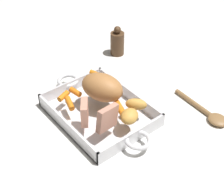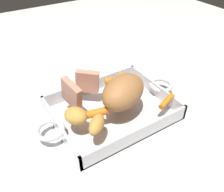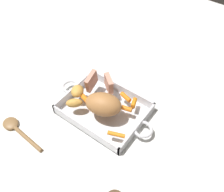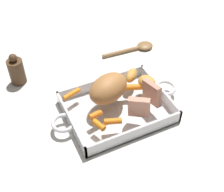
{
  "view_description": "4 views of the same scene",
  "coord_description": "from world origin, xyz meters",
  "px_view_note": "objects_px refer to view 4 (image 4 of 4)",
  "views": [
    {
      "loc": [
        -0.63,
        0.45,
        0.7
      ],
      "look_at": [
        -0.03,
        -0.03,
        0.08
      ],
      "focal_mm": 53.18,
      "sensor_mm": 36.0,
      "label": 1
    },
    {
      "loc": [
        -0.26,
        -0.41,
        0.44
      ],
      "look_at": [
        0.0,
        0.0,
        0.06
      ],
      "focal_mm": 37.02,
      "sensor_mm": 36.0,
      "label": 2
    },
    {
      "loc": [
        0.38,
        -0.46,
        0.81
      ],
      "look_at": [
        0.02,
        0.03,
        0.08
      ],
      "focal_mm": 40.36,
      "sensor_mm": 36.0,
      "label": 3
    },
    {
      "loc": [
        0.3,
        0.61,
        0.74
      ],
      "look_at": [
        0.01,
        -0.01,
        0.06
      ],
      "focal_mm": 50.44,
      "sensor_mm": 36.0,
      "label": 4
    }
  ],
  "objects_px": {
    "baby_carrot_southwest": "(72,94)",
    "baby_carrot_center_right": "(99,125)",
    "baby_carrot_northeast": "(95,115)",
    "pepper_mill": "(16,71)",
    "potato_golden_small": "(147,82)",
    "serving_spoon": "(137,48)",
    "roast_slice_outer": "(152,93)",
    "potato_golden_large": "(131,75)",
    "baby_carrot_center_left": "(113,121)",
    "roast_slice_thin": "(139,107)",
    "roasting_dish": "(117,109)",
    "pork_roast": "(108,88)",
    "baby_carrot_southeast": "(132,87)"
  },
  "relations": [
    {
      "from": "pepper_mill",
      "to": "roast_slice_outer",
      "type": "bearing_deg",
      "value": 137.24
    },
    {
      "from": "baby_carrot_center_left",
      "to": "potato_golden_small",
      "type": "relative_size",
      "value": 0.87
    },
    {
      "from": "baby_carrot_southwest",
      "to": "serving_spoon",
      "type": "bearing_deg",
      "value": -151.79
    },
    {
      "from": "baby_carrot_southwest",
      "to": "baby_carrot_northeast",
      "type": "bearing_deg",
      "value": 106.11
    },
    {
      "from": "potato_golden_small",
      "to": "baby_carrot_center_right",
      "type": "bearing_deg",
      "value": 23.56
    },
    {
      "from": "pepper_mill",
      "to": "baby_carrot_center_left",
      "type": "bearing_deg",
      "value": 119.6
    },
    {
      "from": "potato_golden_large",
      "to": "roast_slice_outer",
      "type": "bearing_deg",
      "value": 94.49
    },
    {
      "from": "baby_carrot_southwest",
      "to": "baby_carrot_center_right",
      "type": "relative_size",
      "value": 1.49
    },
    {
      "from": "baby_carrot_center_left",
      "to": "potato_golden_small",
      "type": "xyz_separation_m",
      "value": [
        -0.17,
        -0.09,
        0.01
      ]
    },
    {
      "from": "baby_carrot_southeast",
      "to": "pepper_mill",
      "type": "distance_m",
      "value": 0.4
    },
    {
      "from": "baby_carrot_center_right",
      "to": "baby_carrot_southwest",
      "type": "bearing_deg",
      "value": -80.21
    },
    {
      "from": "roast_slice_outer",
      "to": "roast_slice_thin",
      "type": "relative_size",
      "value": 1.09
    },
    {
      "from": "potato_golden_small",
      "to": "serving_spoon",
      "type": "bearing_deg",
      "value": -112.39
    },
    {
      "from": "potato_golden_large",
      "to": "potato_golden_small",
      "type": "height_order",
      "value": "potato_golden_small"
    },
    {
      "from": "baby_carrot_center_right",
      "to": "roasting_dish",
      "type": "bearing_deg",
      "value": -143.04
    },
    {
      "from": "baby_carrot_southwest",
      "to": "pepper_mill",
      "type": "xyz_separation_m",
      "value": [
        0.13,
        -0.19,
        -0.0
      ]
    },
    {
      "from": "pork_roast",
      "to": "potato_golden_small",
      "type": "xyz_separation_m",
      "value": [
        -0.13,
        0.0,
        -0.02
      ]
    },
    {
      "from": "baby_carrot_southwest",
      "to": "baby_carrot_northeast",
      "type": "xyz_separation_m",
      "value": [
        -0.03,
        0.11,
        0.0
      ]
    },
    {
      "from": "pork_roast",
      "to": "potato_golden_small",
      "type": "distance_m",
      "value": 0.13
    },
    {
      "from": "potato_golden_small",
      "to": "roasting_dish",
      "type": "bearing_deg",
      "value": 10.41
    },
    {
      "from": "baby_carrot_southwest",
      "to": "baby_carrot_southeast",
      "type": "distance_m",
      "value": 0.19
    },
    {
      "from": "roast_slice_thin",
      "to": "baby_carrot_northeast",
      "type": "distance_m",
      "value": 0.13
    },
    {
      "from": "baby_carrot_center_right",
      "to": "serving_spoon",
      "type": "distance_m",
      "value": 0.45
    },
    {
      "from": "pork_roast",
      "to": "pepper_mill",
      "type": "height_order",
      "value": "pork_roast"
    },
    {
      "from": "roast_slice_outer",
      "to": "potato_golden_large",
      "type": "height_order",
      "value": "roast_slice_outer"
    },
    {
      "from": "roast_slice_outer",
      "to": "pepper_mill",
      "type": "relative_size",
      "value": 0.59
    },
    {
      "from": "roasting_dish",
      "to": "baby_carrot_center_left",
      "type": "bearing_deg",
      "value": 55.61
    },
    {
      "from": "roasting_dish",
      "to": "pepper_mill",
      "type": "relative_size",
      "value": 3.6
    },
    {
      "from": "roast_slice_outer",
      "to": "baby_carrot_center_left",
      "type": "relative_size",
      "value": 1.36
    },
    {
      "from": "pork_roast",
      "to": "pepper_mill",
      "type": "distance_m",
      "value": 0.34
    },
    {
      "from": "roast_slice_thin",
      "to": "potato_golden_small",
      "type": "xyz_separation_m",
      "value": [
        -0.08,
        -0.1,
        -0.01
      ]
    },
    {
      "from": "roasting_dish",
      "to": "baby_carrot_northeast",
      "type": "relative_size",
      "value": 10.64
    },
    {
      "from": "roasting_dish",
      "to": "pork_roast",
      "type": "distance_m",
      "value": 0.08
    },
    {
      "from": "roasting_dish",
      "to": "roast_slice_thin",
      "type": "xyz_separation_m",
      "value": [
        -0.03,
        0.08,
        0.06
      ]
    },
    {
      "from": "roasting_dish",
      "to": "baby_carrot_southeast",
      "type": "xyz_separation_m",
      "value": [
        -0.07,
        -0.03,
        0.04
      ]
    },
    {
      "from": "roast_slice_outer",
      "to": "pepper_mill",
      "type": "bearing_deg",
      "value": -42.76
    },
    {
      "from": "baby_carrot_center_left",
      "to": "baby_carrot_center_right",
      "type": "xyz_separation_m",
      "value": [
        0.04,
        -0.0,
        -0.0
      ]
    },
    {
      "from": "pork_roast",
      "to": "baby_carrot_southeast",
      "type": "relative_size",
      "value": 2.02
    },
    {
      "from": "potato_golden_small",
      "to": "baby_carrot_southeast",
      "type": "bearing_deg",
      "value": -8.22
    },
    {
      "from": "pepper_mill",
      "to": "baby_carrot_southeast",
      "type": "bearing_deg",
      "value": 141.96
    },
    {
      "from": "roast_slice_thin",
      "to": "pepper_mill",
      "type": "xyz_separation_m",
      "value": [
        0.28,
        -0.35,
        -0.03
      ]
    },
    {
      "from": "baby_carrot_southeast",
      "to": "pork_roast",
      "type": "bearing_deg",
      "value": 1.43
    },
    {
      "from": "pork_roast",
      "to": "baby_carrot_center_right",
      "type": "bearing_deg",
      "value": 52.12
    },
    {
      "from": "baby_carrot_southwest",
      "to": "baby_carrot_center_left",
      "type": "height_order",
      "value": "baby_carrot_center_left"
    },
    {
      "from": "baby_carrot_northeast",
      "to": "pepper_mill",
      "type": "xyz_separation_m",
      "value": [
        0.16,
        -0.3,
        -0.0
      ]
    },
    {
      "from": "baby_carrot_center_right",
      "to": "potato_golden_large",
      "type": "relative_size",
      "value": 0.65
    },
    {
      "from": "pork_roast",
      "to": "roast_slice_outer",
      "type": "distance_m",
      "value": 0.13
    },
    {
      "from": "potato_golden_large",
      "to": "baby_carrot_center_left",
      "type": "bearing_deg",
      "value": 46.8
    },
    {
      "from": "potato_golden_small",
      "to": "roast_slice_thin",
      "type": "bearing_deg",
      "value": 49.73
    },
    {
      "from": "roasting_dish",
      "to": "baby_carrot_southeast",
      "type": "relative_size",
      "value": 6.37
    }
  ]
}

